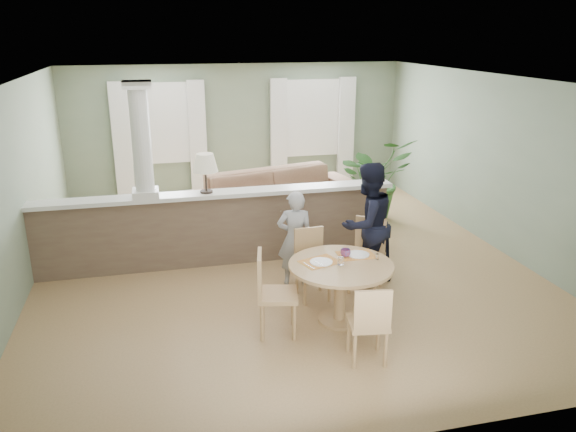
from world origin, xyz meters
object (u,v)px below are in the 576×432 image
object	(u,v)px
sofa	(278,197)
chair_far_boy	(311,260)
dining_table	(341,275)
chair_near	(369,321)
houseplant	(374,178)
chair_side	(271,290)
child_person	(295,239)
man_person	(367,224)
chair_far_man	(368,251)

from	to	relation	value
sofa	chair_far_boy	distance (m)	3.07
sofa	dining_table	distance (m)	3.81
dining_table	chair_far_boy	size ratio (longest dim) A/B	1.35
sofa	chair_near	distance (m)	4.74
dining_table	houseplant	bearing A→B (deg)	62.77
chair_near	chair_side	distance (m)	1.21
dining_table	chair_side	bearing A→B (deg)	-174.19
chair_far_boy	chair_near	size ratio (longest dim) A/B	1.02
houseplant	child_person	bearing A→B (deg)	-130.74
chair_far_boy	houseplant	bearing A→B (deg)	51.52
sofa	child_person	xyz separation A→B (m)	(-0.36, -2.67, 0.21)
chair_far_boy	child_person	xyz separation A→B (m)	(-0.12, 0.39, 0.17)
houseplant	man_person	world-z (taller)	man_person
dining_table	chair_near	bearing A→B (deg)	-90.14
chair_far_man	child_person	size ratio (longest dim) A/B	0.73
child_person	dining_table	bearing A→B (deg)	115.68
child_person	chair_far_man	bearing A→B (deg)	172.27
houseplant	man_person	xyz separation A→B (m)	(-1.15, -2.61, 0.09)
houseplant	man_person	bearing A→B (deg)	-113.68
chair_far_man	man_person	distance (m)	0.36
dining_table	man_person	size ratio (longest dim) A/B	0.72
sofa	man_person	world-z (taller)	man_person
chair_side	chair_near	bearing A→B (deg)	-122.95
man_person	houseplant	bearing A→B (deg)	-135.99
chair_far_boy	man_person	size ratio (longest dim) A/B	0.54
child_person	houseplant	bearing A→B (deg)	-118.39
chair_near	man_person	bearing A→B (deg)	-101.41
sofa	houseplant	xyz separation A→B (m)	(1.75, -0.23, 0.30)
chair_far_boy	man_person	xyz separation A→B (m)	(0.84, 0.22, 0.35)
houseplant	chair_far_man	bearing A→B (deg)	-113.10
man_person	chair_side	bearing A→B (deg)	11.75
dining_table	chair_far_man	distance (m)	1.03
chair_side	houseplant	bearing A→B (deg)	-24.53
chair_far_boy	chair_far_man	world-z (taller)	chair_far_man
chair_far_boy	chair_side	xyz separation A→B (m)	(-0.71, -0.83, 0.04)
sofa	chair_side	world-z (taller)	chair_side
houseplant	chair_near	xyz separation A→B (m)	(-1.84, -4.51, -0.27)
houseplant	chair_far_boy	xyz separation A→B (m)	(-1.98, -2.83, -0.26)
chair_near	chair_far_man	bearing A→B (deg)	-102.03
houseplant	chair_far_boy	bearing A→B (deg)	-125.04
chair_side	man_person	distance (m)	1.90
dining_table	child_person	bearing A→B (deg)	103.33
sofa	chair_near	bearing A→B (deg)	-104.77
dining_table	chair_near	size ratio (longest dim) A/B	1.38
dining_table	child_person	xyz separation A→B (m)	(-0.27, 1.13, 0.07)
chair_near	chair_side	bearing A→B (deg)	-36.10
houseplant	dining_table	xyz separation A→B (m)	(-1.84, -3.57, -0.17)
dining_table	chair_side	xyz separation A→B (m)	(-0.86, -0.09, -0.05)
dining_table	chair_far_boy	bearing A→B (deg)	101.11
sofa	chair_side	xyz separation A→B (m)	(-0.95, -3.89, 0.09)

